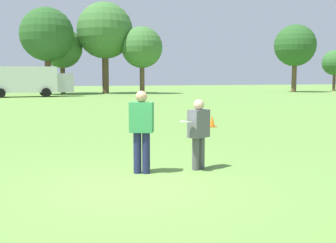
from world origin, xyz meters
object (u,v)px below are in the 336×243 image
object	(u,v)px
player_thrower	(142,127)
frisbee	(186,122)
player_defender	(199,130)
traffic_cone	(212,121)
box_truck	(29,80)

from	to	relation	value
player_thrower	frisbee	distance (m)	0.96
player_thrower	player_defender	bearing A→B (deg)	-1.92
player_thrower	traffic_cone	world-z (taller)	player_thrower
player_thrower	player_defender	xyz separation A→B (m)	(1.29, -0.04, -0.12)
player_thrower	player_defender	distance (m)	1.30
frisbee	traffic_cone	bearing A→B (deg)	60.94
frisbee	traffic_cone	world-z (taller)	frisbee
player_defender	traffic_cone	bearing A→B (deg)	62.58
frisbee	traffic_cone	size ratio (longest dim) A/B	0.57
player_defender	box_truck	xyz separation A→B (m)	(-3.14, 37.75, 0.88)
frisbee	box_truck	size ratio (longest dim) A/B	0.03
frisbee	box_truck	bearing A→B (deg)	94.17
player_thrower	box_truck	distance (m)	37.76
frisbee	traffic_cone	xyz separation A→B (m)	(4.04, 7.27, -0.87)
traffic_cone	box_truck	size ratio (longest dim) A/B	0.06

